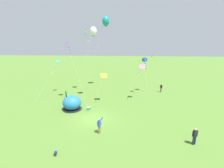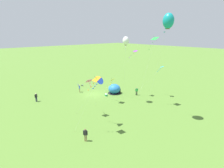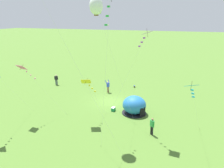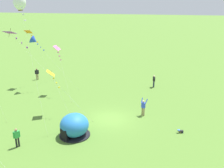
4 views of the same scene
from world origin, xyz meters
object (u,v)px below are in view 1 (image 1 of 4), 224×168
popup_tent (72,103)px  kite_orange (153,57)px  cooler_box (89,108)px  person_center_field (161,88)px  kite_teal (106,21)px  kite_pink (141,68)px  kite_green (85,33)px  person_strolling (195,135)px  kite_blue (145,61)px  kite_white (93,31)px  toddler_crawling (56,153)px  kite_cyan (57,63)px  person_far_back (66,94)px  kite_purple (68,47)px  person_watching_sky (99,125)px  kite_yellow (103,77)px

popup_tent → kite_orange: size_ratio=0.36×
kite_orange → cooler_box: bearing=-135.1°
person_center_field → kite_orange: size_ratio=0.22×
kite_teal → kite_pink: 14.15m
kite_pink → kite_green: 12.86m
kite_orange → person_strolling: bearing=-83.1°
kite_blue → kite_orange: kite_orange is taller
cooler_box → kite_teal: size_ratio=0.04×
kite_white → kite_teal: (0.67, 8.38, 2.85)m
kite_pink → toddler_crawling: bearing=-118.1°
kite_cyan → kite_white: 9.99m
toddler_crawling → kite_teal: bearing=88.5°
person_far_back → kite_teal: (5.61, 9.59, 13.48)m
kite_cyan → kite_teal: bearing=35.2°
kite_cyan → kite_purple: kite_purple is taller
kite_teal → kite_green: bearing=-127.0°
person_far_back → kite_cyan: size_ratio=0.25×
kite_cyan → kite_purple: (4.11, -3.74, 3.04)m
kite_green → kite_purple: bearing=-102.7°
person_watching_sky → kite_orange: bearing=65.7°
person_strolling → kite_pink: size_ratio=0.28×
toddler_crawling → kite_white: kite_white is taller
person_far_back → kite_orange: (15.35, 6.12, 6.24)m
kite_white → kite_purple: 4.83m
person_strolling → kite_pink: (-4.41, 11.97, 4.68)m
kite_pink → kite_yellow: bearing=-164.1°
kite_orange → kite_cyan: bearing=-171.9°
kite_orange → kite_white: bearing=-154.7°
person_center_field → person_watching_sky: bearing=-119.5°
person_watching_sky → kite_green: (-5.79, 15.13, 10.67)m
kite_cyan → kite_purple: bearing=-42.3°
kite_yellow → kite_blue: 8.99m
popup_tent → kite_blue: kite_blue is taller
kite_orange → toddler_crawling: bearing=-117.6°
person_watching_sky → kite_blue: kite_blue is taller
person_watching_sky → person_far_back: 12.80m
kite_blue → kite_yellow: bearing=-143.3°
person_watching_sky → kite_cyan: bearing=129.7°
person_strolling → person_center_field: size_ratio=1.00×
kite_white → kite_pink: size_ratio=2.00×
person_strolling → kite_blue: 16.80m
kite_yellow → kite_purple: kite_purple is taller
popup_tent → kite_teal: bearing=78.1°
kite_blue → kite_pink: 3.66m
kite_orange → kite_blue: bearing=-139.0°
popup_tent → person_strolling: (14.68, -6.54, -0.03)m
person_far_back → kite_white: size_ratio=0.14×
kite_yellow → popup_tent: bearing=-138.1°
kite_pink → kite_green: (-10.67, 3.90, 6.03)m
person_far_back → kite_blue: kite_blue is taller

